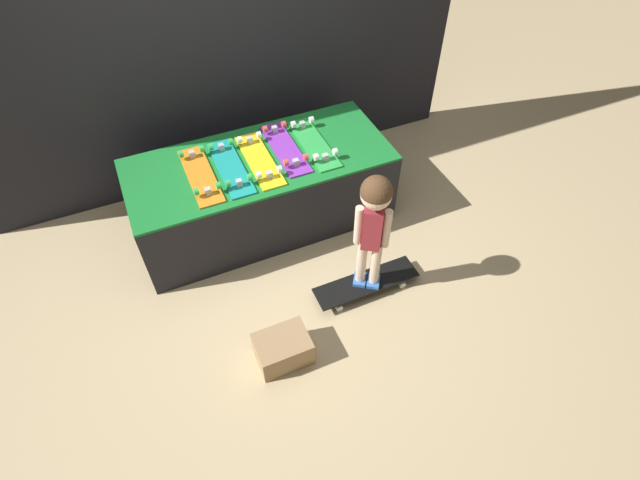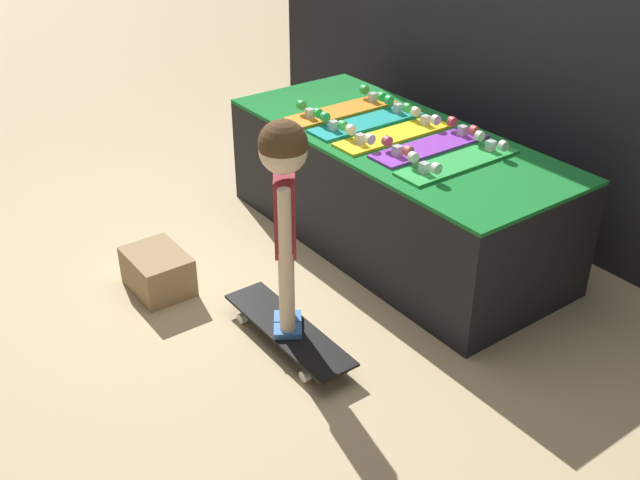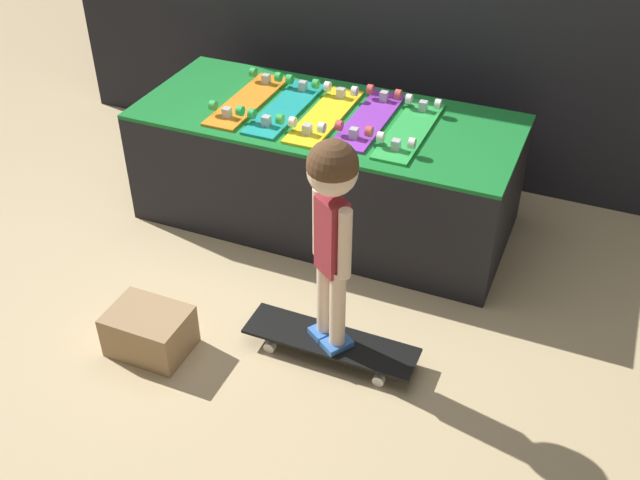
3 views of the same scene
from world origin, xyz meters
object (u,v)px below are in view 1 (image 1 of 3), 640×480
Objects in this scene: skateboard_orange_on_rack at (200,174)px; skateboard_green_on_rack at (314,143)px; skateboard_purple_on_rack at (285,148)px; skateboard_on_floor at (366,283)px; skateboard_teal_on_rack at (230,167)px; storage_box at (283,349)px; child at (374,215)px; skateboard_yellow_on_rack at (259,159)px.

skateboard_orange_on_rack is 0.90m from skateboard_green_on_rack.
skateboard_on_floor is (0.21, -1.03, -0.59)m from skateboard_purple_on_rack.
skateboard_purple_on_rack and skateboard_green_on_rack have the same top height.
skateboard_teal_on_rack is 1.32m from skateboard_on_floor.
skateboard_teal_on_rack reaches higher than storage_box.
skateboard_purple_on_rack is 0.23m from skateboard_green_on_rack.
skateboard_orange_on_rack is 0.68× the size of child.
child is at bearing -55.92° from skateboard_teal_on_rack.
skateboard_yellow_on_rack is 0.23m from skateboard_purple_on_rack.
skateboard_purple_on_rack is at bearing 172.06° from skateboard_green_on_rack.
storage_box is at bearing -125.94° from child.
skateboard_teal_on_rack is 0.23m from skateboard_yellow_on_rack.
child is (0.00, 0.00, 0.71)m from skateboard_on_floor.
storage_box is at bearing -159.92° from skateboard_on_floor.
child reaches higher than skateboard_on_floor.
skateboard_on_floor is (0.89, -0.99, -0.59)m from skateboard_orange_on_rack.
skateboard_green_on_rack is (0.90, 0.01, 0.00)m from skateboard_orange_on_rack.
storage_box is (-0.10, -1.26, -0.56)m from skateboard_teal_on_rack.
skateboard_yellow_on_rack is (0.23, -0.00, 0.00)m from skateboard_teal_on_rack.
skateboard_teal_on_rack is 0.45m from skateboard_purple_on_rack.
skateboard_teal_on_rack reaches higher than skateboard_on_floor.
skateboard_teal_on_rack is 1.19m from child.
skateboard_teal_on_rack is 1.93× the size of storage_box.
child is (0.89, -0.99, 0.13)m from skateboard_orange_on_rack.
skateboard_purple_on_rack is 0.86× the size of skateboard_on_floor.
child reaches higher than skateboard_orange_on_rack.
skateboard_yellow_on_rack is 1.41m from storage_box.
skateboard_orange_on_rack is at bearing 179.02° from skateboard_teal_on_rack.
skateboard_purple_on_rack is at bearing 135.62° from child.
skateboard_orange_on_rack and skateboard_yellow_on_rack have the same top height.
storage_box is at bearing -84.33° from skateboard_orange_on_rack.
skateboard_green_on_rack is 1.60m from storage_box.
skateboard_orange_on_rack is at bearing 166.06° from child.
skateboard_orange_on_rack is at bearing 179.13° from skateboard_yellow_on_rack.
skateboard_on_floor is at bearing -55.92° from skateboard_teal_on_rack.
child is at bearing -90.76° from skateboard_green_on_rack.
skateboard_green_on_rack is at bearing 123.22° from child.
skateboard_purple_on_rack is 1.06m from child.
skateboard_yellow_on_rack is at bearing 148.11° from child.
storage_box is at bearing -104.53° from skateboard_yellow_on_rack.
skateboard_yellow_on_rack is 0.45m from skateboard_green_on_rack.
skateboard_green_on_rack is 1.16m from skateboard_on_floor.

